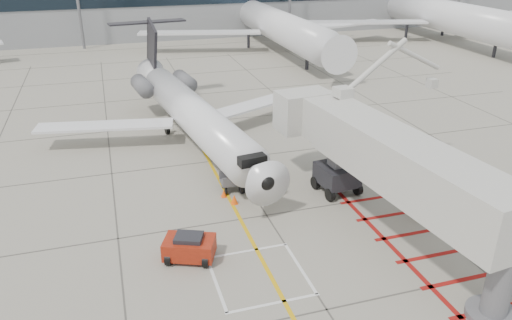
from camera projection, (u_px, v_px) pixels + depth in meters
name	position (u px, v px, depth m)	size (l,w,h in m)	color
ground_plane	(292.00, 256.00, 24.12)	(260.00, 260.00, 0.00)	#9E9888
regional_jet	(203.00, 104.00, 33.97)	(22.41, 28.26, 7.41)	white
jet_bridge	(404.00, 175.00, 23.94)	(8.58, 18.11, 7.24)	beige
pushback_tug	(189.00, 246.00, 23.62)	(2.36, 1.48, 1.38)	#9A220E
baggage_cart	(236.00, 181.00, 30.18)	(1.88, 1.18, 1.18)	#504F54
ground_power_unit	(437.00, 200.00, 27.25)	(2.38, 1.39, 1.88)	beige
cone_nose	(234.00, 199.00, 28.70)	(0.41, 0.41, 0.57)	#F4520C
cone_side	(224.00, 193.00, 29.48)	(0.33, 0.33, 0.46)	#F7510D
bg_aircraft_c	(274.00, 4.00, 65.73)	(35.75, 39.72, 11.92)	silver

